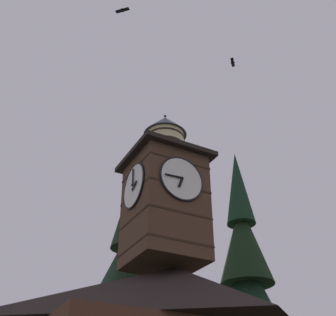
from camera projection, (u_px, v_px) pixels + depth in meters
name	position (u px, v px, depth m)	size (l,w,h in m)	color
clock_tower	(165.00, 195.00, 21.93)	(4.04, 4.04, 8.77)	#4C3323
flying_bird_high	(233.00, 63.00, 25.46)	(0.62, 0.65, 0.14)	black
flying_bird_low	(122.00, 10.00, 22.44)	(0.64, 0.65, 0.15)	black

